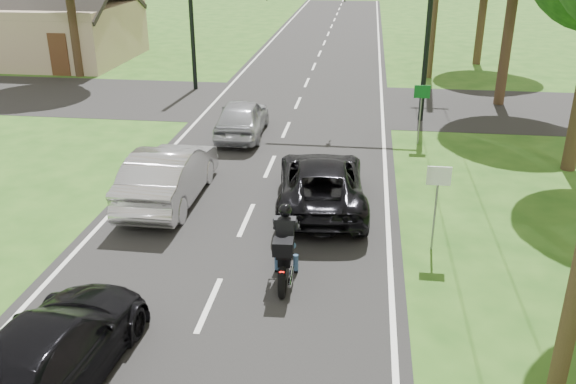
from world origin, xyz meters
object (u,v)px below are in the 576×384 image
Objects in this scene: motorcycle_rider at (285,251)px; silver_sedan at (169,174)px; dark_car_behind at (51,352)px; silver_suv at (242,117)px; dark_suv at (321,183)px; traffic_signal at (380,14)px; sign_green at (421,100)px; sign_white at (438,188)px.

motorcycle_rider is 0.44× the size of silver_sedan.
dark_car_behind is at bearing -133.93° from motorcycle_rider.
silver_suv is at bearing 103.82° from motorcycle_rider.
silver_sedan is at bearing 131.97° from motorcycle_rider.
silver_sedan is at bearing -3.36° from dark_suv.
motorcycle_rider is 13.42m from traffic_signal.
traffic_signal reaches higher than dark_suv.
motorcycle_rider reaches higher than silver_sedan.
silver_suv is (0.85, 6.07, -0.08)m from silver_sedan.
dark_car_behind is at bearing -107.63° from traffic_signal.
sign_green is at bearing -113.06° from dark_car_behind.
sign_green reaches higher than silver_suv.
sign_white is at bearing -91.43° from sign_green.
dark_car_behind is (-3.36, -3.83, -0.03)m from motorcycle_rider.
dark_suv is 1.09× the size of dark_car_behind.
sign_green is (6.41, -0.09, 0.89)m from silver_suv.
dark_car_behind is (-0.44, -13.73, -0.03)m from silver_suv.
silver_suv is at bearing -88.22° from dark_car_behind.
dark_car_behind is (0.41, -7.66, -0.11)m from silver_sedan.
sign_green is (1.56, -3.02, -2.54)m from traffic_signal.
dark_suv is at bearing 142.57° from sign_white.
silver_sedan is 2.23× the size of sign_green.
traffic_signal is (4.85, 2.93, 3.43)m from silver_suv.
silver_suv is at bearing 179.22° from sign_green.
traffic_signal is 4.24m from sign_green.
traffic_signal reaches higher than sign_green.
dark_car_behind is at bearing 58.57° from dark_suv.
silver_suv is 0.64× the size of traffic_signal.
motorcycle_rider is at bearing -109.59° from sign_green.
traffic_signal is 11.39m from sign_white.
silver_sedan is (-4.24, -0.14, 0.09)m from dark_suv.
traffic_signal reaches higher than motorcycle_rider.
sign_white is at bearing -136.11° from dark_car_behind.
sign_green reaches higher than dark_car_behind.
silver_suv is at bearing -65.51° from dark_suv.
silver_sedan is 1.03× the size of dark_car_behind.
traffic_signal reaches higher than silver_sedan.
silver_suv is 1.93× the size of sign_white.
motorcycle_rider reaches higher than dark_suv.
traffic_signal is at bearing 117.38° from sign_green.
dark_suv is 6.83m from silver_suv.
sign_green is at bearing 88.57° from sign_white.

